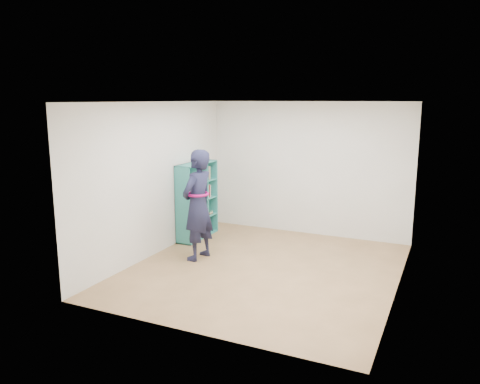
% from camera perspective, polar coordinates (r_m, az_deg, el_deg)
% --- Properties ---
extents(floor, '(4.50, 4.50, 0.00)m').
position_cam_1_polar(floor, '(7.50, 3.00, -9.36)').
color(floor, brown).
rests_on(floor, ground).
extents(ceiling, '(4.50, 4.50, 0.00)m').
position_cam_1_polar(ceiling, '(7.02, 3.22, 10.92)').
color(ceiling, white).
rests_on(ceiling, wall_back).
extents(wall_left, '(0.02, 4.50, 2.60)m').
position_cam_1_polar(wall_left, '(8.09, -10.18, 1.55)').
color(wall_left, silver).
rests_on(wall_left, floor).
extents(wall_right, '(0.02, 4.50, 2.60)m').
position_cam_1_polar(wall_right, '(6.69, 19.24, -0.94)').
color(wall_right, silver).
rests_on(wall_right, floor).
extents(wall_back, '(4.00, 0.02, 2.60)m').
position_cam_1_polar(wall_back, '(9.25, 8.27, 2.82)').
color(wall_back, silver).
rests_on(wall_back, floor).
extents(wall_front, '(4.00, 0.02, 2.60)m').
position_cam_1_polar(wall_front, '(5.17, -6.16, -3.83)').
color(wall_front, silver).
rests_on(wall_front, floor).
extents(bookshelf, '(0.32, 1.09, 1.46)m').
position_cam_1_polar(bookshelf, '(9.01, -5.39, -1.10)').
color(bookshelf, teal).
rests_on(bookshelf, floor).
extents(person, '(0.52, 0.72, 1.84)m').
position_cam_1_polar(person, '(7.75, -5.17, -1.58)').
color(person, black).
rests_on(person, floor).
extents(smartphone, '(0.02, 0.10, 0.14)m').
position_cam_1_polar(smartphone, '(7.87, -5.68, -0.48)').
color(smartphone, silver).
rests_on(smartphone, person).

